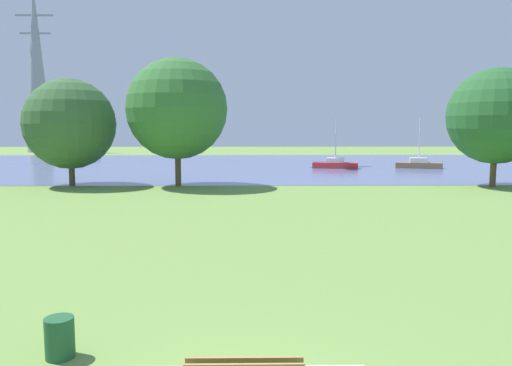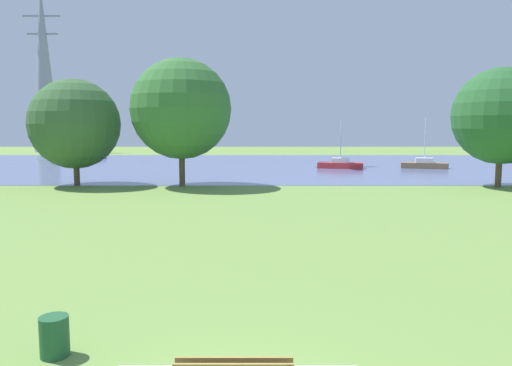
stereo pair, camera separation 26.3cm
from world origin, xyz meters
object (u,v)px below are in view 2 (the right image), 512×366
litter_bin (52,337)px  tree_mid_shore (72,124)px  sailboat_red (338,164)px  tree_west_near (179,109)px  sailboat_gray (86,155)px  tree_east_near (499,116)px  electricity_pylon (42,68)px  sailboat_brown (422,164)px

litter_bin → tree_mid_shore: tree_mid_shore is taller
litter_bin → tree_mid_shore: bearing=109.1°
sailboat_red → tree_west_near: tree_west_near is taller
litter_bin → sailboat_red: 45.38m
sailboat_gray → tree_east_near: 52.80m
tree_east_near → electricity_pylon: electricity_pylon is taller
tree_east_near → litter_bin: bearing=-129.0°
sailboat_brown → tree_west_near: 28.86m
litter_bin → electricity_pylon: 86.08m
tree_mid_shore → tree_west_near: (8.09, -0.36, 1.11)m
sailboat_gray → tree_east_near: tree_east_near is taller
tree_west_near → tree_east_near: tree_west_near is taller
litter_bin → sailboat_red: bearing=73.4°
tree_mid_shore → litter_bin: bearing=-70.9°
tree_east_near → sailboat_gray: bearing=141.9°
tree_mid_shore → electricity_pylon: bearing=114.9°
electricity_pylon → tree_west_near: bearing=-58.1°
sailboat_red → tree_west_near: (-14.63, -15.74, 5.32)m
sailboat_brown → litter_bin: bearing=-116.8°
sailboat_red → sailboat_gray: sailboat_gray is taller
sailboat_brown → tree_west_near: (-23.62, -15.70, 5.32)m
litter_bin → tree_mid_shore: (-9.72, 28.11, 4.26)m
tree_east_near → tree_mid_shore: bearing=178.0°
tree_east_near → electricity_pylon: size_ratio=0.30×
sailboat_red → sailboat_brown: bearing=-0.2°
electricity_pylon → litter_bin: bearing=-67.1°
litter_bin → tree_west_near: size_ratio=0.08×
tree_east_near → electricity_pylon: bearing=137.0°
litter_bin → tree_west_near: (-1.63, 27.75, 5.36)m
sailboat_red → sailboat_gray: (-32.52, 15.95, 0.01)m
litter_bin → sailboat_red: sailboat_red is taller
tree_east_near → tree_west_near: bearing=178.2°
litter_bin → tree_west_near: bearing=93.4°
sailboat_brown → sailboat_gray: bearing=158.9°
sailboat_red → sailboat_gray: bearing=153.9°
litter_bin → sailboat_gray: size_ratio=0.13×
tree_east_near → electricity_pylon: 75.65m
sailboat_brown → tree_mid_shore: tree_mid_shore is taller
tree_west_near → electricity_pylon: size_ratio=0.33×
electricity_pylon → tree_east_near: bearing=-43.0°
tree_mid_shore → sailboat_gray: bearing=107.4°
tree_west_near → sailboat_brown: bearing=33.6°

